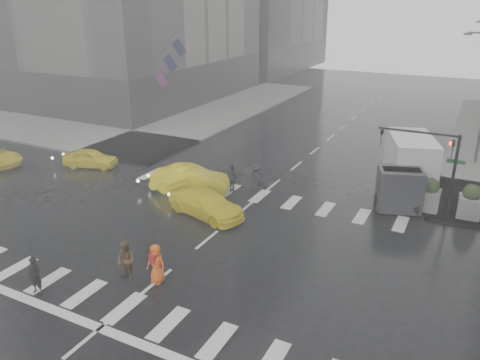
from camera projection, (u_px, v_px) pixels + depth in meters
The scene contains 17 objects.
ground at pixel (207, 240), 22.46m from camera, with size 120.00×120.00×0.00m, color black.
sidewalk_nw at pixel (127, 118), 45.27m from camera, with size 35.00×35.00×0.15m, color slate.
road_markings at pixel (207, 240), 22.46m from camera, with size 18.00×48.00×0.01m, color silver, non-canonical shape.
traffic_signal_pole at pixel (435, 157), 24.11m from camera, with size 4.45×0.42×4.50m.
planter_west at pixel (391, 189), 25.93m from camera, with size 1.10×1.10×1.80m.
planter_mid at pixel (429, 195), 25.08m from camera, with size 1.10×1.10×1.80m.
planter_east at pixel (470, 202), 24.23m from camera, with size 1.10×1.10×1.80m.
flag_cluster at pixel (168, 61), 42.21m from camera, with size 2.87×3.06×4.69m.
pedestrian_black at pixel (32, 257), 17.79m from camera, with size 1.09×1.11×2.43m.
pedestrian_brown at pixel (126, 261), 18.99m from camera, with size 0.84×0.65×1.72m, color #4A331A.
pedestrian_orange at pixel (156, 263), 18.82m from camera, with size 0.85×0.57×1.68m.
pedestrian_far_a at pixel (233, 179), 27.73m from camera, with size 1.00×0.61×1.71m, color black.
pedestrian_far_b at pixel (256, 178), 27.92m from camera, with size 1.08×0.60×1.67m, color black.
taxi_front at pixel (90, 158), 32.07m from camera, with size 1.48×3.67×1.25m, color #FFE80D.
taxi_mid at pixel (190, 179), 27.94m from camera, with size 1.62×4.64×1.53m, color #FFE80D.
taxi_rear at pixel (206, 203), 24.83m from camera, with size 1.88×4.08×1.34m, color #FFE80D.
box_truck at pixel (407, 167), 26.91m from camera, with size 2.36×6.29×3.34m.
Camera 1 is at (10.51, -17.00, 10.76)m, focal length 35.00 mm.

